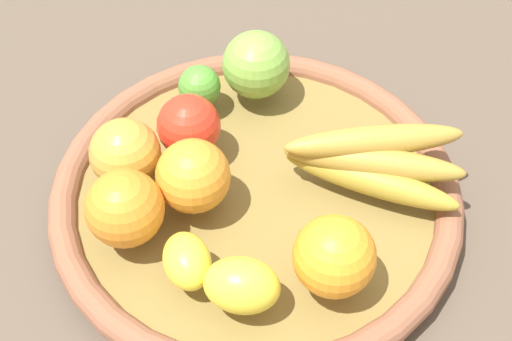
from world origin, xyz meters
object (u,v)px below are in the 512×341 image
orange_0 (193,176)px  lemon_1 (242,285)px  banana_bunch (373,161)px  lime_0 (199,86)px  orange_2 (334,256)px  apple_2 (256,65)px  apple_0 (189,126)px  orange_1 (125,208)px  lemon_0 (187,261)px  apple_1 (125,154)px

orange_0 → lemon_1: 0.13m
banana_bunch → lime_0: 0.22m
orange_2 → apple_2: 0.27m
apple_0 → lemon_1: bearing=35.7°
orange_2 → lemon_1: 0.09m
orange_1 → apple_0: bearing=173.1°
banana_bunch → lime_0: (-0.05, -0.21, -0.01)m
orange_1 → lemon_1: size_ratio=1.09×
banana_bunch → lemon_0: 0.22m
apple_1 → apple_0: apple_1 is taller
apple_1 → apple_0: bearing=142.4°
lemon_0 → apple_0: apple_0 is taller
banana_bunch → lime_0: bearing=-104.2°
banana_bunch → lemon_0: banana_bunch is taller
apple_0 → lemon_1: (0.16, 0.12, -0.01)m
apple_1 → orange_2: bearing=76.9°
apple_2 → apple_0: (0.11, -0.04, -0.00)m
apple_2 → orange_0: bearing=-2.2°
lemon_0 → apple_2: bearing=-175.6°
apple_0 → orange_2: bearing=58.8°
orange_0 → orange_1: size_ratio=0.98×
lime_0 → lemon_1: bearing=29.7°
orange_1 → apple_2: bearing=167.2°
lemon_0 → apple_1: size_ratio=0.82×
orange_2 → apple_2: bearing=-146.3°
apple_2 → orange_2: bearing=33.7°
orange_1 → lemon_0: bearing=70.0°
lemon_0 → orange_2: (-0.04, 0.13, 0.02)m
lemon_0 → orange_1: 0.08m
lime_0 → lemon_1: lemon_1 is taller
apple_1 → orange_0: size_ratio=0.98×
lime_0 → apple_2: 0.07m
lime_0 → apple_2: (-0.04, 0.06, 0.01)m
lime_0 → orange_0: (0.14, 0.05, 0.01)m
orange_1 → orange_0: bearing=141.5°
lemon_0 → orange_1: size_ratio=0.78×
apple_2 → lemon_1: bearing=15.9°
lemon_0 → orange_2: orange_2 is taller
apple_2 → apple_0: size_ratio=1.14×
lime_0 → apple_1: size_ratio=0.66×
apple_0 → apple_1: bearing=-37.6°
orange_2 → orange_0: 0.17m
apple_2 → lemon_1: apple_2 is taller
banana_bunch → lemon_1: (0.18, -0.08, -0.00)m
lime_0 → orange_2: (0.19, 0.21, 0.01)m
apple_1 → lemon_1: size_ratio=1.05×
orange_0 → lemon_1: bearing=41.4°
apple_1 → apple_2: bearing=153.6°
apple_2 → orange_1: apple_2 is taller
apple_1 → lemon_1: apple_1 is taller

